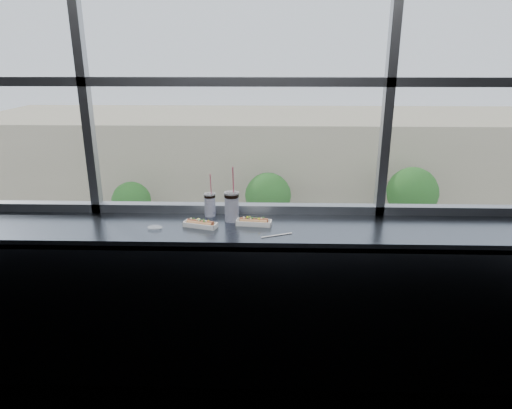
{
  "coord_description": "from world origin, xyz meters",
  "views": [
    {
      "loc": [
        0.22,
        -1.56,
        2.18
      ],
      "look_at": [
        0.14,
        1.23,
        1.25
      ],
      "focal_mm": 32.0,
      "sensor_mm": 36.0,
      "label": 1
    }
  ],
  "objects_px": {
    "loose_straw": "(277,235)",
    "car_near_c": "(289,316)",
    "car_far_c": "(453,250)",
    "hotdog_tray_left": "(200,224)",
    "pedestrian_b": "(242,233)",
    "hotdog_tray_right": "(254,222)",
    "tree_right": "(412,193)",
    "soda_cup_right": "(232,205)",
    "pedestrian_c": "(329,225)",
    "tree_left": "(131,201)",
    "tree_center": "(268,196)",
    "car_far_a": "(98,247)",
    "car_far_b": "(270,249)",
    "wrapper": "(155,227)",
    "soda_cup_left": "(210,204)",
    "car_near_b": "(131,317)",
    "pedestrian_d": "(408,228)"
  },
  "relations": [
    {
      "from": "pedestrian_b",
      "to": "car_far_c",
      "type": "bearing_deg",
      "value": -103.18
    },
    {
      "from": "hotdog_tray_left",
      "to": "tree_left",
      "type": "height_order",
      "value": "hotdog_tray_left"
    },
    {
      "from": "hotdog_tray_right",
      "to": "tree_right",
      "type": "bearing_deg",
      "value": 76.46
    },
    {
      "from": "car_near_c",
      "to": "car_far_b",
      "type": "distance_m",
      "value": 8.06
    },
    {
      "from": "loose_straw",
      "to": "car_near_c",
      "type": "bearing_deg",
      "value": 64.19
    },
    {
      "from": "soda_cup_right",
      "to": "pedestrian_b",
      "type": "relative_size",
      "value": 0.21
    },
    {
      "from": "car_far_a",
      "to": "pedestrian_c",
      "type": "relative_size",
      "value": 3.26
    },
    {
      "from": "car_far_b",
      "to": "tree_center",
      "type": "height_order",
      "value": "tree_center"
    },
    {
      "from": "loose_straw",
      "to": "car_far_c",
      "type": "height_order",
      "value": "loose_straw"
    },
    {
      "from": "soda_cup_left",
      "to": "car_far_c",
      "type": "height_order",
      "value": "soda_cup_left"
    },
    {
      "from": "hotdog_tray_right",
      "to": "car_near_c",
      "type": "xyz_separation_m",
      "value": [
        1.15,
        16.25,
        -10.92
      ]
    },
    {
      "from": "pedestrian_b",
      "to": "pedestrian_d",
      "type": "height_order",
      "value": "pedestrian_d"
    },
    {
      "from": "car_far_b",
      "to": "pedestrian_b",
      "type": "xyz_separation_m",
      "value": [
        -1.96,
        3.2,
        -0.2
      ]
    },
    {
      "from": "loose_straw",
      "to": "pedestrian_b",
      "type": "relative_size",
      "value": 0.11
    },
    {
      "from": "car_near_c",
      "to": "tree_left",
      "type": "xyz_separation_m",
      "value": [
        -10.96,
        12.0,
        1.8
      ]
    },
    {
      "from": "tree_left",
      "to": "car_near_b",
      "type": "bearing_deg",
      "value": -74.75
    },
    {
      "from": "hotdog_tray_left",
      "to": "tree_center",
      "type": "distance_m",
      "value": 29.59
    },
    {
      "from": "car_near_b",
      "to": "tree_right",
      "type": "xyz_separation_m",
      "value": [
        16.79,
        12.0,
        2.79
      ]
    },
    {
      "from": "hotdog_tray_right",
      "to": "soda_cup_right",
      "type": "bearing_deg",
      "value": 158.91
    },
    {
      "from": "pedestrian_c",
      "to": "pedestrian_b",
      "type": "xyz_separation_m",
      "value": [
        -6.4,
        -1.44,
        -0.07
      ]
    },
    {
      "from": "loose_straw",
      "to": "pedestrian_b",
      "type": "distance_m",
      "value": 29.86
    },
    {
      "from": "pedestrian_c",
      "to": "car_far_c",
      "type": "bearing_deg",
      "value": -122.55
    },
    {
      "from": "hotdog_tray_left",
      "to": "pedestrian_d",
      "type": "bearing_deg",
      "value": 86.42
    },
    {
      "from": "pedestrian_d",
      "to": "car_far_b",
      "type": "bearing_deg",
      "value": 112.63
    },
    {
      "from": "soda_cup_right",
      "to": "pedestrian_b",
      "type": "height_order",
      "value": "soda_cup_right"
    },
    {
      "from": "loose_straw",
      "to": "car_far_a",
      "type": "xyz_separation_m",
      "value": [
        -11.14,
        24.44,
        -10.97
      ]
    },
    {
      "from": "pedestrian_c",
      "to": "tree_center",
      "type": "relative_size",
      "value": 0.38
    },
    {
      "from": "tree_center",
      "to": "tree_right",
      "type": "xyz_separation_m",
      "value": [
        10.18,
        0.0,
        0.32
      ]
    },
    {
      "from": "hotdog_tray_left",
      "to": "car_near_b",
      "type": "relative_size",
      "value": 0.04
    },
    {
      "from": "car_near_c",
      "to": "pedestrian_d",
      "type": "height_order",
      "value": "car_near_c"
    },
    {
      "from": "soda_cup_left",
      "to": "pedestrian_b",
      "type": "relative_size",
      "value": 0.17
    },
    {
      "from": "soda_cup_right",
      "to": "car_far_b",
      "type": "height_order",
      "value": "soda_cup_right"
    },
    {
      "from": "hotdog_tray_right",
      "to": "car_far_c",
      "type": "height_order",
      "value": "hotdog_tray_right"
    },
    {
      "from": "loose_straw",
      "to": "car_far_c",
      "type": "bearing_deg",
      "value": 41.97
    },
    {
      "from": "car_far_b",
      "to": "tree_center",
      "type": "xyz_separation_m",
      "value": [
        -0.13,
        4.0,
        2.33
      ]
    },
    {
      "from": "hotdog_tray_left",
      "to": "pedestrian_b",
      "type": "bearing_deg",
      "value": 109.79
    },
    {
      "from": "pedestrian_c",
      "to": "tree_center",
      "type": "xyz_separation_m",
      "value": [
        -4.57,
        -0.64,
        2.46
      ]
    },
    {
      "from": "car_near_c",
      "to": "tree_center",
      "type": "xyz_separation_m",
      "value": [
        -1.08,
        12.0,
        2.3
      ]
    },
    {
      "from": "car_far_c",
      "to": "car_near_b",
      "type": "bearing_deg",
      "value": 114.01
    },
    {
      "from": "soda_cup_right",
      "to": "pedestrian_b",
      "type": "bearing_deg",
      "value": 93.36
    },
    {
      "from": "soda_cup_right",
      "to": "pedestrian_c",
      "type": "bearing_deg",
      "value": 80.55
    },
    {
      "from": "car_far_c",
      "to": "car_far_b",
      "type": "bearing_deg",
      "value": 90.57
    },
    {
      "from": "wrapper",
      "to": "pedestrian_c",
      "type": "xyz_separation_m",
      "value": [
        5.28,
        28.98,
        -11.08
      ]
    },
    {
      "from": "hotdog_tray_right",
      "to": "pedestrian_b",
      "type": "distance_m",
      "value": 29.69
    },
    {
      "from": "soda_cup_left",
      "to": "car_near_b",
      "type": "distance_m",
      "value": 20.54
    },
    {
      "from": "soda_cup_right",
      "to": "pedestrian_c",
      "type": "xyz_separation_m",
      "value": [
        4.79,
        28.82,
        -11.18
      ]
    },
    {
      "from": "tree_left",
      "to": "tree_right",
      "type": "distance_m",
      "value": 20.08
    },
    {
      "from": "soda_cup_right",
      "to": "car_far_b",
      "type": "distance_m",
      "value": 26.58
    },
    {
      "from": "car_far_c",
      "to": "car_far_a",
      "type": "bearing_deg",
      "value": 90.57
    },
    {
      "from": "hotdog_tray_right",
      "to": "tree_right",
      "type": "xyz_separation_m",
      "value": [
        10.25,
        28.25,
        -8.31
      ]
    }
  ]
}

